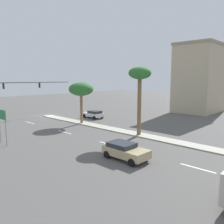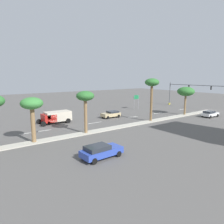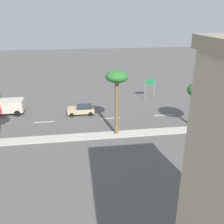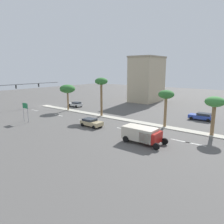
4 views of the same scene
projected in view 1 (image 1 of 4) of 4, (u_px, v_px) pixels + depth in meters
name	position (u px, v px, depth m)	size (l,w,h in m)	color
ground_plane	(185.00, 145.00, 24.12)	(160.00, 160.00, 0.00)	#565451
lane_stripe_trailing	(30.00, 123.00, 36.03)	(0.20, 2.80, 0.01)	silver
lane_stripe_outboard	(64.00, 132.00, 29.69)	(0.20, 2.80, 0.01)	silver
lane_stripe_near	(109.00, 144.00, 24.23)	(0.20, 2.80, 0.01)	silver
lane_stripe_front	(198.00, 168.00, 17.72)	(0.20, 2.80, 0.01)	silver
directional_road_sign	(2.00, 119.00, 23.80)	(0.10, 1.73, 3.69)	gray
commercial_building	(200.00, 78.00, 47.36)	(11.09, 7.74, 13.87)	tan
palm_tree_near	(81.00, 90.00, 34.65)	(3.73, 3.73, 6.22)	olive
palm_tree_outboard	(140.00, 77.00, 26.98)	(2.70, 2.70, 8.16)	brown
sedan_tan_trailing	(125.00, 150.00, 19.69)	(2.11, 4.01, 1.38)	tan
sedan_white_left	(93.00, 114.00, 40.24)	(2.02, 3.99, 1.34)	silver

